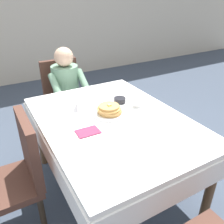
{
  "coord_description": "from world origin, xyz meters",
  "views": [
    {
      "loc": [
        -0.82,
        -1.43,
        1.67
      ],
      "look_at": [
        0.01,
        0.02,
        0.79
      ],
      "focal_mm": 37.6,
      "sensor_mm": 36.0,
      "label": 1
    }
  ],
  "objects": [
    {
      "name": "plate_breakfast",
      "position": [
        0.01,
        0.08,
        0.75
      ],
      "size": [
        0.28,
        0.28,
        0.02
      ],
      "primitive_type": "cylinder",
      "color": "white",
      "rests_on": "dining_table_main"
    },
    {
      "name": "chair_diner",
      "position": [
        -0.03,
        1.17,
        0.53
      ],
      "size": [
        0.44,
        0.45,
        0.93
      ],
      "rotation": [
        0.0,
        0.0,
        3.14
      ],
      "color": "#4C2D23",
      "rests_on": "ground"
    },
    {
      "name": "bowl_butter",
      "position": [
        0.21,
        0.24,
        0.76
      ],
      "size": [
        0.11,
        0.11,
        0.04
      ],
      "primitive_type": "cylinder",
      "color": "black",
      "rests_on": "dining_table_main"
    },
    {
      "name": "napkin_folded",
      "position": [
        -0.26,
        -0.08,
        0.74
      ],
      "size": [
        0.17,
        0.12,
        0.01
      ],
      "primitive_type": "cube",
      "rotation": [
        0.0,
        0.0,
        -0.03
      ],
      "color": "#8C2D4C",
      "rests_on": "dining_table_main"
    },
    {
      "name": "dining_table_main",
      "position": [
        0.0,
        0.0,
        0.65
      ],
      "size": [
        1.12,
        1.52,
        0.74
      ],
      "color": "white",
      "rests_on": "ground"
    },
    {
      "name": "chair_left_side",
      "position": [
        -0.77,
        0.0,
        0.53
      ],
      "size": [
        0.45,
        0.44,
        0.93
      ],
      "rotation": [
        0.0,
        0.0,
        1.57
      ],
      "color": "#4C2D23",
      "rests_on": "ground"
    },
    {
      "name": "cup_coffee",
      "position": [
        0.31,
        0.1,
        0.78
      ],
      "size": [
        0.11,
        0.08,
        0.08
      ],
      "color": "white",
      "rests_on": "dining_table_main"
    },
    {
      "name": "knife_right_of_plate",
      "position": [
        0.2,
        0.06,
        0.74
      ],
      "size": [
        0.03,
        0.2,
        0.0
      ],
      "primitive_type": "cube",
      "rotation": [
        0.0,
        0.0,
        1.51
      ],
      "color": "silver",
      "rests_on": "dining_table_main"
    },
    {
      "name": "fork_left_of_plate",
      "position": [
        -0.18,
        0.06,
        0.74
      ],
      "size": [
        0.03,
        0.18,
        0.0
      ],
      "primitive_type": "cube",
      "rotation": [
        0.0,
        0.0,
        1.46
      ],
      "color": "silver",
      "rests_on": "dining_table_main"
    },
    {
      "name": "breakfast_stack",
      "position": [
        0.01,
        0.08,
        0.79
      ],
      "size": [
        0.21,
        0.2,
        0.08
      ],
      "color": "tan",
      "rests_on": "plate_breakfast"
    },
    {
      "name": "spoon_near_edge",
      "position": [
        0.01,
        -0.24,
        0.74
      ],
      "size": [
        0.15,
        0.03,
        0.0
      ],
      "primitive_type": "cube",
      "rotation": [
        0.0,
        0.0,
        -0.1
      ],
      "color": "silver",
      "rests_on": "dining_table_main"
    },
    {
      "name": "syrup_pitcher",
      "position": [
        -0.2,
        0.27,
        0.78
      ],
      "size": [
        0.08,
        0.08,
        0.07
      ],
      "color": "silver",
      "rests_on": "dining_table_main"
    },
    {
      "name": "ground_plane",
      "position": [
        0.0,
        0.0,
        0.0
      ],
      "size": [
        14.0,
        14.0,
        0.0
      ],
      "primitive_type": "plane",
      "color": "#3D4756"
    },
    {
      "name": "diner_person",
      "position": [
        -0.03,
        1.01,
        0.67
      ],
      "size": [
        0.4,
        0.43,
        1.12
      ],
      "rotation": [
        0.0,
        0.0,
        3.14
      ],
      "color": "gray",
      "rests_on": "ground"
    }
  ]
}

